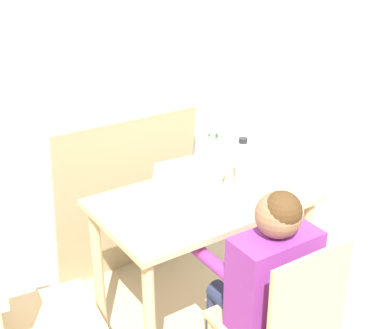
{
  "coord_description": "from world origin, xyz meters",
  "views": [
    {
      "loc": [
        -1.28,
        -0.32,
        1.9
      ],
      "look_at": [
        -0.08,
        1.47,
        0.93
      ],
      "focal_mm": 50.0,
      "sensor_mm": 36.0,
      "label": 1
    }
  ],
  "objects": [
    {
      "name": "water_bottle",
      "position": [
        0.22,
        1.48,
        0.86
      ],
      "size": [
        0.07,
        0.07,
        0.24
      ],
      "color": "silver",
      "rests_on": "dining_table"
    },
    {
      "name": "person_seated",
      "position": [
        -0.06,
        0.97,
        0.64
      ],
      "size": [
        0.36,
        0.42,
        1.02
      ],
      "rotation": [
        0.0,
        0.0,
        3.13
      ],
      "color": "purple",
      "rests_on": "ground_plane"
    },
    {
      "name": "cardboard_panel",
      "position": [
        -0.1,
        2.1,
        0.49
      ],
      "size": [
        0.84,
        0.15,
        0.98
      ],
      "color": "tan",
      "rests_on": "ground_plane"
    },
    {
      "name": "chair_occupied",
      "position": [
        -0.06,
        0.85,
        0.45
      ],
      "size": [
        0.41,
        0.41,
        0.86
      ],
      "rotation": [
        0.0,
        0.0,
        3.13
      ],
      "color": "#D6B784",
      "rests_on": "ground_plane"
    },
    {
      "name": "wall_back",
      "position": [
        0.0,
        2.23,
        1.25
      ],
      "size": [
        6.4,
        0.05,
        2.5
      ],
      "color": "white",
      "rests_on": "ground_plane"
    },
    {
      "name": "laptop",
      "position": [
        -0.08,
        1.45,
        0.8
      ],
      "size": [
        0.4,
        0.26,
        0.22
      ],
      "rotation": [
        0.0,
        0.0,
        -0.1
      ],
      "color": "#B2B2B7",
      "rests_on": "dining_table"
    },
    {
      "name": "flower_vase",
      "position": [
        0.14,
        1.6,
        0.87
      ],
      "size": [
        0.1,
        0.1,
        0.29
      ],
      "color": "silver",
      "rests_on": "dining_table"
    },
    {
      "name": "dining_table",
      "position": [
        -0.02,
        1.46,
        0.62
      ],
      "size": [
        0.98,
        0.6,
        0.75
      ],
      "color": "#D6B784",
      "rests_on": "ground_plane"
    },
    {
      "name": "chair_spare",
      "position": [
        -0.92,
        1.46,
        0.59
      ],
      "size": [
        0.47,
        0.44,
        0.87
      ],
      "rotation": [
        0.0,
        0.0,
        1.46
      ],
      "color": "#D6B784",
      "rests_on": "ground_plane"
    }
  ]
}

